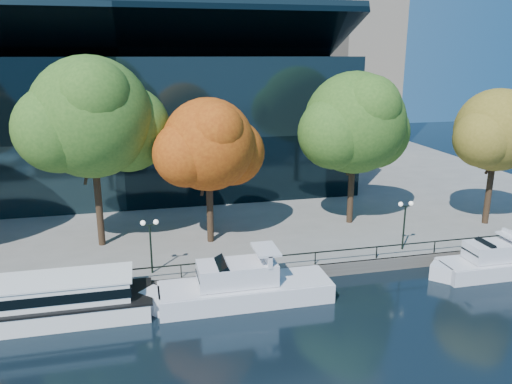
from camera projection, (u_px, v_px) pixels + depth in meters
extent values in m
plane|color=black|center=(186.00, 312.00, 32.54)|extent=(160.00, 160.00, 0.00)
cube|color=slate|center=(160.00, 176.00, 66.65)|extent=(90.00, 67.00, 1.00)
cube|color=#47443F|center=(182.00, 285.00, 35.27)|extent=(90.00, 0.25, 1.00)
cube|color=black|center=(181.00, 265.00, 35.07)|extent=(88.20, 0.08, 0.08)
cube|color=black|center=(181.00, 271.00, 35.20)|extent=(0.07, 0.07, 0.90)
cube|color=black|center=(125.00, 125.00, 59.54)|extent=(50.00, 24.00, 16.00)
cube|color=black|center=(118.00, 42.00, 53.24)|extent=(50.00, 17.14, 7.86)
cube|color=white|center=(22.00, 313.00, 31.19)|extent=(15.79, 3.83, 1.24)
cube|color=black|center=(20.00, 304.00, 31.02)|extent=(16.11, 3.91, 0.14)
cube|color=white|center=(29.00, 293.00, 30.95)|extent=(12.32, 3.14, 1.35)
cube|color=black|center=(28.00, 292.00, 30.93)|extent=(12.47, 3.22, 0.62)
cube|color=white|center=(27.00, 282.00, 30.75)|extent=(12.63, 3.30, 0.11)
cube|color=silver|center=(246.00, 292.00, 33.84)|extent=(11.66, 3.33, 1.33)
cube|color=silver|center=(158.00, 302.00, 32.57)|extent=(2.55, 2.55, 1.33)
cube|color=silver|center=(246.00, 283.00, 33.66)|extent=(11.42, 3.26, 0.09)
cube|color=silver|center=(237.00, 273.00, 33.31)|extent=(5.25, 2.50, 1.44)
cube|color=black|center=(214.00, 273.00, 32.95)|extent=(2.30, 2.40, 1.82)
cube|color=silver|center=(266.00, 256.00, 33.46)|extent=(0.28, 2.60, 0.89)
cube|color=silver|center=(266.00, 249.00, 33.34)|extent=(1.55, 2.60, 0.17)
cube|color=silver|center=(496.00, 267.00, 38.06)|extent=(8.99, 2.80, 1.20)
cube|color=silver|center=(444.00, 272.00, 37.08)|extent=(2.20, 2.20, 1.20)
cube|color=silver|center=(497.00, 259.00, 37.90)|extent=(8.81, 2.74, 0.08)
cube|color=silver|center=(493.00, 251.00, 37.60)|extent=(4.04, 2.10, 1.30)
cube|color=black|center=(480.00, 251.00, 37.32)|extent=(1.83, 2.01, 1.51)
cylinder|color=black|center=(98.00, 196.00, 40.28)|extent=(0.56, 0.56, 8.43)
cylinder|color=black|center=(101.00, 155.00, 39.68)|extent=(1.30, 1.99, 4.20)
cylinder|color=black|center=(89.00, 160.00, 39.10)|extent=(1.19, 1.35, 3.76)
sphere|color=#2E581B|center=(91.00, 117.00, 38.58)|extent=(9.45, 9.45, 9.45)
sphere|color=#2E581B|center=(127.00, 129.00, 40.79)|extent=(7.09, 7.09, 7.09)
sphere|color=#2E581B|center=(58.00, 129.00, 37.36)|extent=(6.62, 6.62, 6.62)
sphere|color=#2E581B|center=(94.00, 98.00, 36.46)|extent=(5.67, 5.67, 5.67)
cylinder|color=black|center=(210.00, 204.00, 41.29)|extent=(0.56, 0.56, 6.61)
cylinder|color=black|center=(215.00, 172.00, 40.89)|extent=(1.09, 1.63, 3.32)
cylinder|color=black|center=(205.00, 177.00, 40.29)|extent=(1.00, 1.13, 2.97)
sphere|color=#902D0B|center=(208.00, 144.00, 39.96)|extent=(7.49, 7.49, 7.49)
sphere|color=#902D0B|center=(231.00, 152.00, 41.71)|extent=(5.62, 5.62, 5.62)
sphere|color=#902D0B|center=(186.00, 154.00, 39.00)|extent=(5.24, 5.24, 5.24)
sphere|color=#902D0B|center=(215.00, 131.00, 38.28)|extent=(4.49, 4.49, 4.49)
cylinder|color=black|center=(351.00, 184.00, 45.90)|extent=(0.56, 0.56, 7.47)
cylinder|color=black|center=(357.00, 152.00, 45.41)|extent=(1.19, 1.80, 3.74)
cylinder|color=black|center=(350.00, 156.00, 44.82)|extent=(1.09, 1.24, 3.34)
sphere|color=#2E581B|center=(354.00, 123.00, 44.40)|extent=(9.07, 9.07, 9.07)
sphere|color=#2E581B|center=(373.00, 132.00, 46.52)|extent=(6.80, 6.80, 6.80)
sphere|color=#2E581B|center=(334.00, 133.00, 43.23)|extent=(6.35, 6.35, 6.35)
sphere|color=#2E581B|center=(369.00, 107.00, 42.37)|extent=(5.44, 5.44, 5.44)
cylinder|color=black|center=(489.00, 187.00, 45.74)|extent=(0.56, 0.56, 6.99)
cylinder|color=black|center=(497.00, 157.00, 45.30)|extent=(1.13, 1.70, 3.50)
cylinder|color=black|center=(491.00, 161.00, 44.70)|extent=(1.04, 1.18, 3.13)
sphere|color=brown|center=(497.00, 130.00, 44.33)|extent=(7.34, 7.34, 7.34)
sphere|color=brown|center=(506.00, 137.00, 46.05)|extent=(5.51, 5.51, 5.51)
sphere|color=brown|center=(484.00, 138.00, 43.39)|extent=(5.14, 5.14, 5.14)
cylinder|color=black|center=(151.00, 250.00, 35.58)|extent=(0.14, 0.14, 3.60)
cube|color=black|center=(150.00, 225.00, 35.09)|extent=(0.90, 0.06, 0.06)
sphere|color=white|center=(143.00, 223.00, 34.93)|extent=(0.36, 0.36, 0.36)
sphere|color=white|center=(156.00, 222.00, 35.13)|extent=(0.36, 0.36, 0.36)
cylinder|color=black|center=(404.00, 228.00, 39.93)|extent=(0.14, 0.14, 3.60)
cube|color=black|center=(406.00, 206.00, 39.43)|extent=(0.90, 0.06, 0.06)
sphere|color=white|center=(401.00, 204.00, 39.28)|extent=(0.36, 0.36, 0.36)
sphere|color=white|center=(411.00, 203.00, 39.48)|extent=(0.36, 0.36, 0.36)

